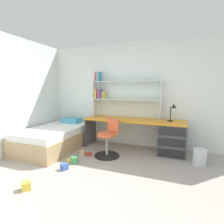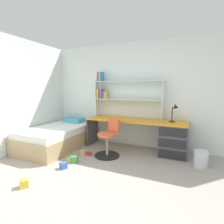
{
  "view_description": "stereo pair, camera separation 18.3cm",
  "coord_description": "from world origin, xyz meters",
  "px_view_note": "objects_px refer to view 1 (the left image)",
  "views": [
    {
      "loc": [
        1.06,
        -1.67,
        1.4
      ],
      "look_at": [
        -0.2,
        1.57,
        0.95
      ],
      "focal_mm": 28.48,
      "sensor_mm": 36.0,
      "label": 1
    },
    {
      "loc": [
        1.23,
        -1.6,
        1.4
      ],
      "look_at": [
        -0.2,
        1.57,
        0.95
      ],
      "focal_mm": 28.48,
      "sensor_mm": 36.0,
      "label": 2
    }
  ],
  "objects_px": {
    "swivel_chair": "(108,142)",
    "bed_platform": "(56,138)",
    "desk_lamp": "(174,110)",
    "toy_block_green_0": "(74,160)",
    "toy_block_red_4": "(89,154)",
    "bookshelf_hutch": "(117,92)",
    "toy_block_yellow_5": "(26,186)",
    "desk": "(161,135)",
    "toy_block_blue_2": "(64,167)",
    "waste_bin": "(200,157)",
    "toy_block_yellow_1": "(70,160)",
    "toy_block_natural_3": "(82,153)"
  },
  "relations": [
    {
      "from": "desk_lamp",
      "to": "toy_block_natural_3",
      "type": "xyz_separation_m",
      "value": [
        -1.75,
        -0.8,
        -0.91
      ]
    },
    {
      "from": "desk",
      "to": "toy_block_yellow_5",
      "type": "bearing_deg",
      "value": -125.86
    },
    {
      "from": "toy_block_red_4",
      "to": "bookshelf_hutch",
      "type": "bearing_deg",
      "value": 73.27
    },
    {
      "from": "swivel_chair",
      "to": "toy_block_red_4",
      "type": "distance_m",
      "value": 0.48
    },
    {
      "from": "desk",
      "to": "toy_block_natural_3",
      "type": "xyz_separation_m",
      "value": [
        -1.51,
        -0.79,
        -0.35
      ]
    },
    {
      "from": "desk_lamp",
      "to": "swivel_chair",
      "type": "distance_m",
      "value": 1.53
    },
    {
      "from": "toy_block_blue_2",
      "to": "toy_block_red_4",
      "type": "bearing_deg",
      "value": 82.71
    },
    {
      "from": "waste_bin",
      "to": "toy_block_natural_3",
      "type": "distance_m",
      "value": 2.29
    },
    {
      "from": "waste_bin",
      "to": "toy_block_yellow_5",
      "type": "xyz_separation_m",
      "value": [
        -2.33,
        -1.79,
        -0.09
      ]
    },
    {
      "from": "desk",
      "to": "toy_block_yellow_1",
      "type": "distance_m",
      "value": 1.99
    },
    {
      "from": "waste_bin",
      "to": "toy_block_yellow_1",
      "type": "distance_m",
      "value": 2.44
    },
    {
      "from": "toy_block_green_0",
      "to": "toy_block_red_4",
      "type": "bearing_deg",
      "value": 78.58
    },
    {
      "from": "toy_block_yellow_1",
      "to": "toy_block_yellow_5",
      "type": "relative_size",
      "value": 0.62
    },
    {
      "from": "swivel_chair",
      "to": "waste_bin",
      "type": "height_order",
      "value": "swivel_chair"
    },
    {
      "from": "waste_bin",
      "to": "toy_block_green_0",
      "type": "bearing_deg",
      "value": -160.82
    },
    {
      "from": "bed_platform",
      "to": "toy_block_blue_2",
      "type": "relative_size",
      "value": 16.97
    },
    {
      "from": "swivel_chair",
      "to": "bed_platform",
      "type": "height_order",
      "value": "swivel_chair"
    },
    {
      "from": "toy_block_yellow_1",
      "to": "toy_block_red_4",
      "type": "relative_size",
      "value": 0.95
    },
    {
      "from": "toy_block_blue_2",
      "to": "toy_block_yellow_1",
      "type": "bearing_deg",
      "value": 108.55
    },
    {
      "from": "swivel_chair",
      "to": "toy_block_natural_3",
      "type": "bearing_deg",
      "value": -159.11
    },
    {
      "from": "toy_block_blue_2",
      "to": "toy_block_natural_3",
      "type": "distance_m",
      "value": 0.68
    },
    {
      "from": "desk_lamp",
      "to": "toy_block_yellow_1",
      "type": "height_order",
      "value": "desk_lamp"
    },
    {
      "from": "toy_block_blue_2",
      "to": "toy_block_red_4",
      "type": "height_order",
      "value": "toy_block_blue_2"
    },
    {
      "from": "waste_bin",
      "to": "toy_block_red_4",
      "type": "bearing_deg",
      "value": -170.65
    },
    {
      "from": "toy_block_yellow_1",
      "to": "toy_block_red_4",
      "type": "height_order",
      "value": "toy_block_red_4"
    },
    {
      "from": "desk_lamp",
      "to": "bed_platform",
      "type": "relative_size",
      "value": 0.21
    },
    {
      "from": "desk_lamp",
      "to": "toy_block_red_4",
      "type": "bearing_deg",
      "value": -154.8
    },
    {
      "from": "toy_block_yellow_5",
      "to": "desk_lamp",
      "type": "bearing_deg",
      "value": 50.34
    },
    {
      "from": "toy_block_green_0",
      "to": "bed_platform",
      "type": "bearing_deg",
      "value": 147.01
    },
    {
      "from": "waste_bin",
      "to": "desk",
      "type": "bearing_deg",
      "value": 151.71
    },
    {
      "from": "desk",
      "to": "swivel_chair",
      "type": "distance_m",
      "value": 1.18
    },
    {
      "from": "toy_block_natural_3",
      "to": "toy_block_red_4",
      "type": "bearing_deg",
      "value": 17.93
    },
    {
      "from": "toy_block_green_0",
      "to": "toy_block_blue_2",
      "type": "xyz_separation_m",
      "value": [
        -0.01,
        -0.3,
        -0.01
      ]
    },
    {
      "from": "desk",
      "to": "toy_block_red_4",
      "type": "bearing_deg",
      "value": -151.35
    },
    {
      "from": "swivel_chair",
      "to": "waste_bin",
      "type": "relative_size",
      "value": 2.6
    },
    {
      "from": "bed_platform",
      "to": "toy_block_yellow_5",
      "type": "xyz_separation_m",
      "value": [
        0.77,
        -1.6,
        -0.19
      ]
    },
    {
      "from": "toy_block_blue_2",
      "to": "waste_bin",
      "type": "bearing_deg",
      "value": 25.82
    },
    {
      "from": "waste_bin",
      "to": "toy_block_blue_2",
      "type": "xyz_separation_m",
      "value": [
        -2.21,
        -1.07,
        -0.1
      ]
    },
    {
      "from": "bed_platform",
      "to": "toy_block_blue_2",
      "type": "bearing_deg",
      "value": -44.97
    },
    {
      "from": "bookshelf_hutch",
      "to": "desk_lamp",
      "type": "height_order",
      "value": "bookshelf_hutch"
    },
    {
      "from": "toy_block_red_4",
      "to": "bed_platform",
      "type": "bearing_deg",
      "value": 170.62
    },
    {
      "from": "bed_platform",
      "to": "swivel_chair",
      "type": "bearing_deg",
      "value": -0.53
    },
    {
      "from": "bed_platform",
      "to": "toy_block_yellow_5",
      "type": "relative_size",
      "value": 15.53
    },
    {
      "from": "desk",
      "to": "toy_block_natural_3",
      "type": "bearing_deg",
      "value": -152.24
    },
    {
      "from": "toy_block_blue_2",
      "to": "toy_block_red_4",
      "type": "distance_m",
      "value": 0.73
    },
    {
      "from": "swivel_chair",
      "to": "bed_platform",
      "type": "xyz_separation_m",
      "value": [
        -1.35,
        0.01,
        -0.05
      ]
    },
    {
      "from": "bookshelf_hutch",
      "to": "toy_block_yellow_1",
      "type": "distance_m",
      "value": 1.93
    },
    {
      "from": "waste_bin",
      "to": "toy_block_yellow_5",
      "type": "relative_size",
      "value": 2.55
    },
    {
      "from": "desk_lamp",
      "to": "toy_block_blue_2",
      "type": "height_order",
      "value": "desk_lamp"
    },
    {
      "from": "bookshelf_hutch",
      "to": "toy_block_yellow_5",
      "type": "relative_size",
      "value": 14.26
    }
  ]
}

